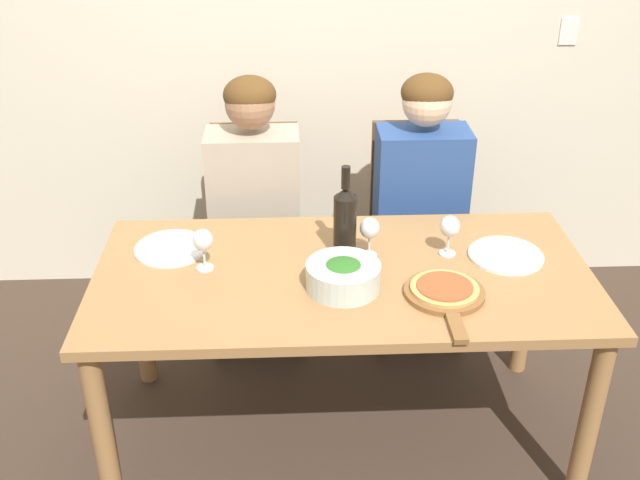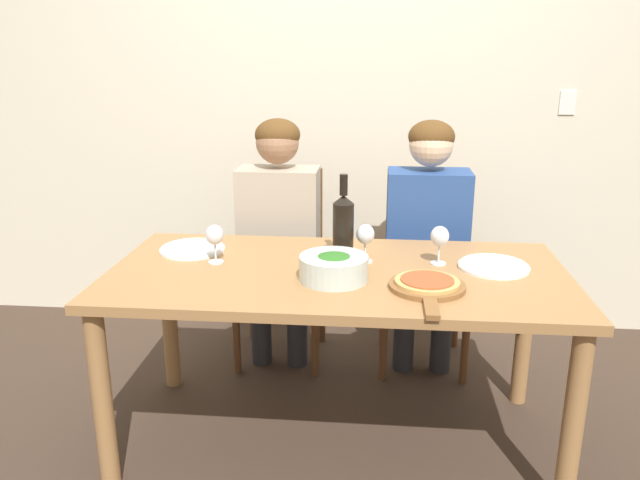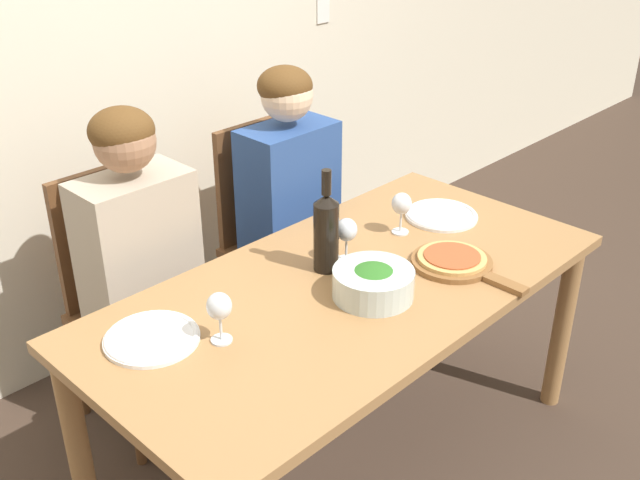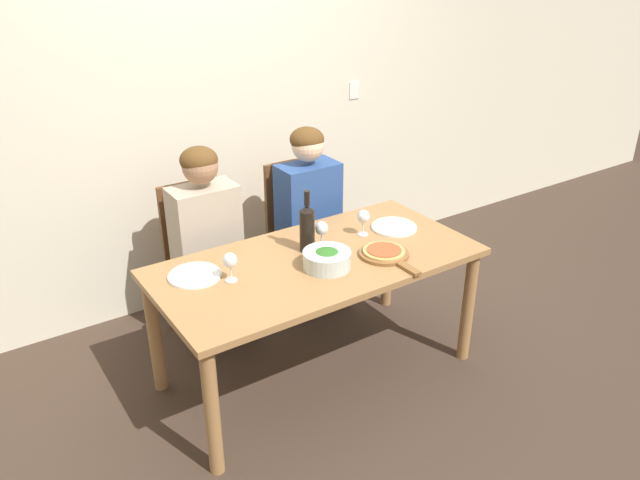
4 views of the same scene
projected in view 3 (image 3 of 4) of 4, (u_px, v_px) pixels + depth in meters
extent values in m
plane|color=#3D2D23|center=(345.00, 457.00, 2.65)|extent=(40.00, 40.00, 0.00)
cube|color=beige|center=(112.00, 21.00, 2.78)|extent=(10.00, 0.05, 2.70)
cube|color=white|center=(323.00, 10.00, 3.51)|extent=(0.08, 0.01, 0.12)
cube|color=#9E7042|center=(349.00, 288.00, 2.33)|extent=(1.70, 0.84, 0.04)
cylinder|color=#9E7042|center=(562.00, 327.00, 2.77)|extent=(0.07, 0.07, 0.69)
cylinder|color=#9E7042|center=(78.00, 447.00, 2.22)|extent=(0.07, 0.07, 0.69)
cylinder|color=#9E7042|center=(410.00, 261.00, 3.22)|extent=(0.07, 0.07, 0.69)
cube|color=brown|center=(144.00, 319.00, 2.68)|extent=(0.42, 0.42, 0.04)
cube|color=brown|center=(105.00, 235.00, 2.68)|extent=(0.38, 0.03, 0.50)
cylinder|color=brown|center=(136.00, 417.00, 2.54)|extent=(0.04, 0.04, 0.40)
cylinder|color=brown|center=(223.00, 368.00, 2.78)|extent=(0.04, 0.04, 0.40)
cylinder|color=brown|center=(78.00, 369.00, 2.78)|extent=(0.04, 0.04, 0.40)
cylinder|color=brown|center=(163.00, 328.00, 3.02)|extent=(0.04, 0.04, 0.40)
cube|color=brown|center=(287.00, 252.00, 3.13)|extent=(0.42, 0.42, 0.04)
cube|color=brown|center=(254.00, 180.00, 3.12)|extent=(0.38, 0.03, 0.50)
cylinder|color=brown|center=(286.00, 333.00, 2.99)|extent=(0.04, 0.04, 0.40)
cylinder|color=brown|center=(350.00, 297.00, 3.23)|extent=(0.04, 0.04, 0.40)
cylinder|color=brown|center=(226.00, 297.00, 3.23)|extent=(0.04, 0.04, 0.40)
cylinder|color=brown|center=(290.00, 266.00, 3.47)|extent=(0.04, 0.04, 0.40)
cylinder|color=#28282D|center=(142.00, 385.00, 2.67)|extent=(0.10, 0.10, 0.44)
cylinder|color=#28282D|center=(183.00, 363.00, 2.78)|extent=(0.10, 0.10, 0.44)
cube|color=tan|center=(138.00, 251.00, 2.53)|extent=(0.38, 0.22, 0.54)
cylinder|color=tan|center=(133.00, 341.00, 2.32)|extent=(0.07, 0.31, 0.14)
cylinder|color=tan|center=(233.00, 292.00, 2.58)|extent=(0.07, 0.31, 0.14)
sphere|color=#9E7051|center=(124.00, 142.00, 2.35)|extent=(0.20, 0.20, 0.20)
ellipsoid|color=#563819|center=(121.00, 130.00, 2.34)|extent=(0.21, 0.21, 0.15)
cylinder|color=#28282D|center=(285.00, 309.00, 3.11)|extent=(0.10, 0.10, 0.44)
cylinder|color=#28282D|center=(316.00, 293.00, 3.23)|extent=(0.10, 0.10, 0.44)
cube|color=navy|center=(289.00, 191.00, 2.98)|extent=(0.38, 0.22, 0.54)
cylinder|color=navy|center=(296.00, 262.00, 2.77)|extent=(0.07, 0.31, 0.14)
cylinder|color=navy|center=(367.00, 227.00, 3.02)|extent=(0.07, 0.31, 0.14)
sphere|color=beige|center=(287.00, 95.00, 2.80)|extent=(0.20, 0.20, 0.20)
ellipsoid|color=#563819|center=(285.00, 86.00, 2.79)|extent=(0.21, 0.21, 0.15)
cylinder|color=black|center=(326.00, 237.00, 2.35)|extent=(0.08, 0.08, 0.23)
cone|color=black|center=(326.00, 199.00, 2.28)|extent=(0.08, 0.08, 0.03)
cylinder|color=black|center=(326.00, 182.00, 2.26)|extent=(0.03, 0.03, 0.08)
cylinder|color=silver|center=(373.00, 283.00, 2.23)|extent=(0.25, 0.25, 0.09)
ellipsoid|color=#2D6B23|center=(373.00, 282.00, 2.23)|extent=(0.20, 0.20, 0.10)
cylinder|color=white|center=(152.00, 339.00, 2.04)|extent=(0.26, 0.26, 0.01)
torus|color=white|center=(152.00, 337.00, 2.04)|extent=(0.26, 0.26, 0.02)
cylinder|color=white|center=(441.00, 216.00, 2.73)|extent=(0.26, 0.26, 0.01)
torus|color=white|center=(441.00, 214.00, 2.73)|extent=(0.26, 0.26, 0.02)
cylinder|color=brown|center=(452.00, 262.00, 2.42)|extent=(0.26, 0.26, 0.02)
cube|color=brown|center=(506.00, 284.00, 2.29)|extent=(0.04, 0.14, 0.02)
cylinder|color=tan|center=(452.00, 258.00, 2.41)|extent=(0.22, 0.22, 0.01)
cylinder|color=#AD4C28|center=(452.00, 256.00, 2.41)|extent=(0.18, 0.18, 0.01)
cylinder|color=silver|center=(222.00, 340.00, 2.04)|extent=(0.06, 0.06, 0.01)
cylinder|color=silver|center=(221.00, 328.00, 2.03)|extent=(0.01, 0.01, 0.07)
ellipsoid|color=silver|center=(219.00, 306.00, 1.99)|extent=(0.07, 0.07, 0.08)
ellipsoid|color=maroon|center=(219.00, 310.00, 2.00)|extent=(0.06, 0.06, 0.03)
cylinder|color=silver|center=(400.00, 232.00, 2.62)|extent=(0.06, 0.06, 0.01)
cylinder|color=silver|center=(401.00, 221.00, 2.60)|extent=(0.01, 0.01, 0.07)
ellipsoid|color=silver|center=(402.00, 203.00, 2.57)|extent=(0.07, 0.07, 0.08)
ellipsoid|color=maroon|center=(401.00, 207.00, 2.58)|extent=(0.06, 0.06, 0.03)
cylinder|color=silver|center=(346.00, 260.00, 2.45)|extent=(0.06, 0.06, 0.01)
cylinder|color=silver|center=(346.00, 249.00, 2.43)|extent=(0.01, 0.01, 0.07)
ellipsoid|color=silver|center=(347.00, 230.00, 2.39)|extent=(0.07, 0.07, 0.08)
ellipsoid|color=maroon|center=(347.00, 233.00, 2.40)|extent=(0.06, 0.06, 0.03)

